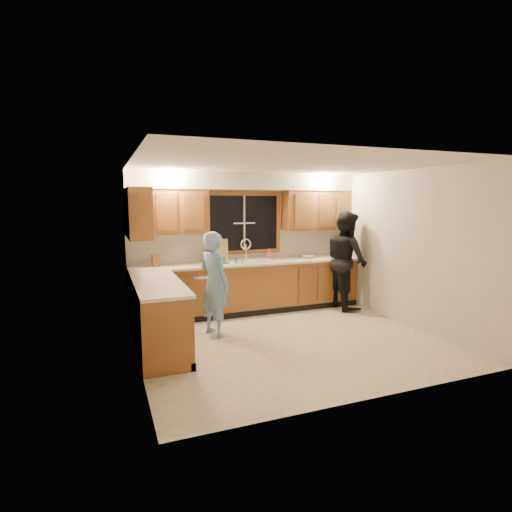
{
  "coord_description": "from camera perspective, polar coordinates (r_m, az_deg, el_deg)",
  "views": [
    {
      "loc": [
        -2.45,
        -5.05,
        2.0
      ],
      "look_at": [
        -0.25,
        0.65,
        1.16
      ],
      "focal_mm": 28.0,
      "sensor_mm": 36.0,
      "label": 1
    }
  ],
  "objects": [
    {
      "name": "window_frame",
      "position": [
        7.37,
        -1.71,
        4.72
      ],
      "size": [
        1.44,
        0.03,
        1.14
      ],
      "color": "black",
      "rests_on": "wall_back"
    },
    {
      "name": "wall_left",
      "position": [
        5.12,
        -16.97,
        -0.95
      ],
      "size": [
        0.0,
        3.8,
        3.8
      ],
      "primitive_type": "plane",
      "rotation": [
        1.57,
        0.0,
        1.57
      ],
      "color": "beige",
      "rests_on": "ground"
    },
    {
      "name": "knife_block",
      "position": [
        6.85,
        -14.17,
        -0.62
      ],
      "size": [
        0.13,
        0.11,
        0.21
      ],
      "primitive_type": "cube",
      "rotation": [
        0.0,
        0.0,
        0.16
      ],
      "color": "brown",
      "rests_on": "countertop_back"
    },
    {
      "name": "woman",
      "position": [
        7.64,
        12.76,
        -0.55
      ],
      "size": [
        0.75,
        0.93,
        1.82
      ],
      "primitive_type": "imported",
      "rotation": [
        0.0,
        0.0,
        1.5
      ],
      "color": "black",
      "rests_on": "floor"
    },
    {
      "name": "soap_bottle",
      "position": [
        7.49,
        1.87,
        0.32
      ],
      "size": [
        0.11,
        0.12,
        0.2
      ],
      "primitive_type": "imported",
      "rotation": [
        0.0,
        0.0,
        0.31
      ],
      "color": "#EF5B8A",
      "rests_on": "countertop_back"
    },
    {
      "name": "dish_crate",
      "position": [
        6.99,
        -5.96,
        -0.5
      ],
      "size": [
        0.33,
        0.31,
        0.14
      ],
      "primitive_type": "cube",
      "rotation": [
        0.0,
        0.0,
        -0.06
      ],
      "color": "green",
      "rests_on": "countertop_back"
    },
    {
      "name": "can_right",
      "position": [
        6.93,
        -1.94,
        -0.63
      ],
      "size": [
        0.09,
        0.09,
        0.12
      ],
      "primitive_type": "cylinder",
      "rotation": [
        0.0,
        0.0,
        -0.38
      ],
      "color": "beige",
      "rests_on": "countertop_back"
    },
    {
      "name": "stove",
      "position": [
        5.12,
        -13.01,
        -10.03
      ],
      "size": [
        0.58,
        0.75,
        0.9
      ],
      "primitive_type": "cube",
      "color": "silver",
      "rests_on": "floor"
    },
    {
      "name": "wall_right",
      "position": [
        6.84,
        20.73,
        1.03
      ],
      "size": [
        0.0,
        3.8,
        3.8
      ],
      "primitive_type": "plane",
      "rotation": [
        1.57,
        0.0,
        -1.57
      ],
      "color": "beige",
      "rests_on": "ground"
    },
    {
      "name": "dishwasher",
      "position": [
        7.02,
        -7.43,
        -5.34
      ],
      "size": [
        0.6,
        0.56,
        0.82
      ],
      "primitive_type": "cube",
      "color": "silver",
      "rests_on": "floor"
    },
    {
      "name": "floor",
      "position": [
        5.96,
        4.56,
        -11.8
      ],
      "size": [
        4.2,
        4.2,
        0.0
      ],
      "primitive_type": "plane",
      "color": "beige",
      "rests_on": "ground"
    },
    {
      "name": "base_cabinets_back",
      "position": [
        7.26,
        -0.9,
        -4.58
      ],
      "size": [
        4.2,
        0.6,
        0.88
      ],
      "primitive_type": "cube",
      "color": "#95592B",
      "rests_on": "ground"
    },
    {
      "name": "upper_cabinets_return",
      "position": [
        6.2,
        -16.44,
        5.89
      ],
      "size": [
        0.33,
        0.9,
        0.75
      ],
      "primitive_type": "cube",
      "color": "#95592B",
      "rests_on": "wall_left"
    },
    {
      "name": "countertop_back",
      "position": [
        7.16,
        -0.87,
        -1.01
      ],
      "size": [
        4.2,
        0.63,
        0.04
      ],
      "primitive_type": "cube",
      "color": "#F1E3CB",
      "rests_on": "base_cabinets_back"
    },
    {
      "name": "upper_cabinets_right",
      "position": [
        7.82,
        8.63,
        6.46
      ],
      "size": [
        1.35,
        0.33,
        0.75
      ],
      "primitive_type": "cube",
      "color": "#95592B",
      "rests_on": "wall_back"
    },
    {
      "name": "soffit",
      "position": [
        7.22,
        -1.28,
        10.61
      ],
      "size": [
        4.2,
        0.35,
        0.3
      ],
      "primitive_type": "cube",
      "color": "silver",
      "rests_on": "wall_back"
    },
    {
      "name": "base_cabinets_left",
      "position": [
        5.66,
        -13.85,
        -8.41
      ],
      "size": [
        0.6,
        1.9,
        0.88
      ],
      "primitive_type": "cube",
      "color": "#95592B",
      "rests_on": "ground"
    },
    {
      "name": "can_left",
      "position": [
        6.84,
        -2.95,
        -0.81
      ],
      "size": [
        0.07,
        0.07,
        0.11
      ],
      "primitive_type": "cylinder",
      "rotation": [
        0.0,
        0.0,
        0.16
      ],
      "color": "beige",
      "rests_on": "countertop_back"
    },
    {
      "name": "man",
      "position": [
        5.99,
        -5.97,
        -3.95
      ],
      "size": [
        0.57,
        0.67,
        1.57
      ],
      "primitive_type": "imported",
      "rotation": [
        0.0,
        0.0,
        1.99
      ],
      "color": "#7CADEB",
      "rests_on": "floor"
    },
    {
      "name": "bowl",
      "position": [
        7.7,
        7.44,
        -0.09
      ],
      "size": [
        0.25,
        0.25,
        0.06
      ],
      "primitive_type": "imported",
      "rotation": [
        0.0,
        0.0,
        -0.1
      ],
      "color": "silver",
      "rests_on": "countertop_back"
    },
    {
      "name": "sink",
      "position": [
        7.19,
        -0.92,
        -1.26
      ],
      "size": [
        0.86,
        0.52,
        0.57
      ],
      "color": "white",
      "rests_on": "countertop_back"
    },
    {
      "name": "countertop_left",
      "position": [
        5.55,
        -13.85,
        -3.84
      ],
      "size": [
        0.63,
        1.9,
        0.04
      ],
      "primitive_type": "cube",
      "color": "#F1E3CB",
      "rests_on": "base_cabinets_left"
    },
    {
      "name": "cutting_board",
      "position": [
        7.13,
        -5.28,
        0.77
      ],
      "size": [
        0.33,
        0.17,
        0.41
      ],
      "primitive_type": "cube",
      "rotation": [
        -0.21,
        0.0,
        -0.21
      ],
      "color": "tan",
      "rests_on": "countertop_back"
    },
    {
      "name": "ceiling",
      "position": [
        5.64,
        4.84,
        12.88
      ],
      "size": [
        4.2,
        4.2,
        0.0
      ],
      "primitive_type": "plane",
      "rotation": [
        3.14,
        0.0,
        0.0
      ],
      "color": "white"
    },
    {
      "name": "upper_cabinets_left",
      "position": [
        6.87,
        -12.62,
        6.18
      ],
      "size": [
        1.35,
        0.33,
        0.75
      ],
      "primitive_type": "cube",
      "color": "#95592B",
      "rests_on": "wall_back"
    },
    {
      "name": "wall_back",
      "position": [
        7.41,
        -1.72,
        2.02
      ],
      "size": [
        4.2,
        0.0,
        4.2
      ],
      "primitive_type": "plane",
      "rotation": [
        1.57,
        0.0,
        0.0
      ],
      "color": "beige",
      "rests_on": "ground"
    }
  ]
}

